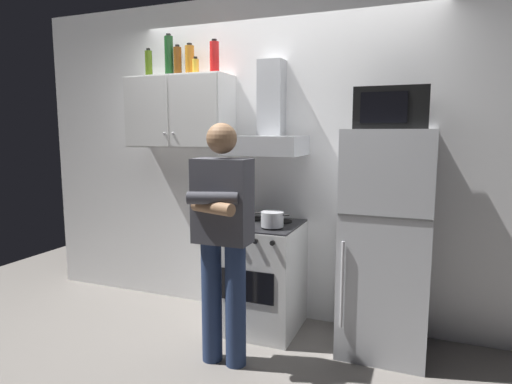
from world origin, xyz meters
The scene contains 15 objects.
ground_plane centered at (0.00, 0.00, 0.00)m, with size 7.00×7.00×0.00m, color slate.
back_wall_tiled centered at (0.00, 0.60, 1.35)m, with size 4.80×0.10×2.70m, color white.
upper_cabinet centered at (-0.85, 0.37, 1.75)m, with size 0.90×0.37×0.60m.
stove_oven centered at (-0.05, 0.25, 0.43)m, with size 0.60×0.62×0.87m.
range_hood centered at (-0.05, 0.38, 1.60)m, with size 0.60×0.44×0.75m.
refrigerator centered at (0.90, 0.25, 0.80)m, with size 0.60×0.62×1.60m.
microwave centered at (0.90, 0.27, 1.74)m, with size 0.48×0.37×0.28m.
person_standing centered at (-0.10, -0.36, 0.90)m, with size 0.38×0.33×1.64m.
cooking_pot centered at (0.08, 0.13, 0.93)m, with size 0.27×0.17×0.11m.
bottle_olive_oil centered at (-1.13, 0.34, 2.16)m, with size 0.06×0.06×0.24m.
bottle_soda_red centered at (-0.52, 0.38, 2.18)m, with size 0.08×0.08×0.28m.
bottle_wine_green centered at (-0.96, 0.40, 2.22)m, with size 0.07×0.07×0.36m.
bottle_spice_jar centered at (-0.67, 0.35, 2.12)m, with size 0.05×0.05×0.14m.
bottle_liquor_amber centered at (-0.77, 0.42, 2.18)m, with size 0.08×0.08×0.27m.
bottle_beer_brown centered at (-0.88, 0.40, 2.17)m, with size 0.07×0.07×0.26m.
Camera 1 is at (1.14, -2.89, 1.58)m, focal length 30.47 mm.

